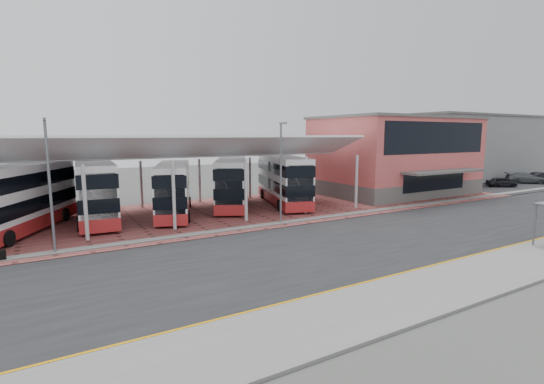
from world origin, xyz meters
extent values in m
plane|color=#3E413D|center=(0.00, 0.00, 0.00)|extent=(140.00, 140.00, 0.00)
cube|color=black|center=(0.00, -1.00, 0.01)|extent=(120.00, 14.00, 0.02)
cube|color=brown|center=(2.00, 13.00, 0.03)|extent=(72.00, 16.00, 0.06)
cube|color=slate|center=(0.00, -9.00, 0.07)|extent=(120.00, 4.00, 0.14)
cube|color=slate|center=(0.00, 6.20, 0.07)|extent=(120.00, 0.80, 0.14)
cube|color=black|center=(44.00, 10.00, 0.04)|extent=(22.00, 10.00, 0.08)
cube|color=#D58A00|center=(0.00, -7.00, 0.03)|extent=(120.00, 0.12, 0.01)
cube|color=#D58A00|center=(0.00, -6.70, 0.03)|extent=(120.00, 0.12, 0.01)
cylinder|color=silver|center=(-12.00, 8.50, 2.60)|extent=(0.26, 0.26, 5.20)
cylinder|color=silver|center=(-12.00, 19.50, 2.30)|extent=(0.26, 0.26, 4.60)
cylinder|color=silver|center=(-6.00, 8.50, 2.60)|extent=(0.26, 0.26, 5.20)
cylinder|color=silver|center=(-6.00, 19.50, 2.30)|extent=(0.26, 0.26, 4.60)
cylinder|color=silver|center=(0.00, 8.50, 2.60)|extent=(0.26, 0.26, 5.20)
cylinder|color=silver|center=(0.00, 19.50, 2.30)|extent=(0.26, 0.26, 4.60)
cylinder|color=silver|center=(6.00, 8.50, 2.60)|extent=(0.26, 0.26, 5.20)
cylinder|color=silver|center=(6.00, 19.50, 2.30)|extent=(0.26, 0.26, 4.60)
cylinder|color=silver|center=(12.00, 8.50, 2.60)|extent=(0.26, 0.26, 5.20)
cylinder|color=silver|center=(12.00, 19.50, 2.30)|extent=(0.26, 0.26, 4.60)
cube|color=white|center=(-6.00, 10.70, 6.10)|extent=(37.00, 4.95, 1.95)
cube|color=white|center=(-6.00, 16.30, 5.90)|extent=(37.00, 7.12, 1.43)
cube|color=#585653|center=(23.00, 14.00, 0.90)|extent=(18.00, 12.00, 1.80)
cube|color=#CA5956|center=(23.00, 14.00, 5.40)|extent=(18.00, 12.00, 7.20)
cube|color=black|center=(23.00, 8.10, 6.80)|extent=(16.00, 0.25, 3.40)
cube|color=black|center=(23.00, 8.10, 2.10)|extent=(10.00, 0.25, 2.20)
cube|color=#585653|center=(23.00, 7.00, 3.20)|extent=(11.00, 2.40, 0.25)
cube|color=#585653|center=(23.00, 14.00, 9.10)|extent=(18.40, 12.40, 0.30)
cube|color=slate|center=(48.00, 24.00, 5.00)|extent=(30.00, 20.00, 10.00)
cube|color=#585653|center=(48.00, 24.00, 10.10)|extent=(30.50, 20.50, 0.30)
cylinder|color=slate|center=(-14.00, 6.30, 4.00)|extent=(0.16, 0.16, 8.00)
cube|color=slate|center=(-14.00, 6.00, 8.00)|extent=(0.15, 0.90, 0.15)
cylinder|color=slate|center=(2.00, 6.30, 4.00)|extent=(0.16, 0.16, 8.00)
cube|color=slate|center=(2.00, 6.00, 8.00)|extent=(0.15, 0.90, 0.15)
cube|color=white|center=(-15.93, 13.15, 2.66)|extent=(7.90, 11.83, 4.66)
cube|color=#A92223|center=(-15.93, 13.15, 0.76)|extent=(7.96, 11.88, 0.98)
cube|color=black|center=(-15.93, 13.15, 2.17)|extent=(7.96, 11.88, 1.03)
cube|color=black|center=(-15.93, 13.15, 3.91)|extent=(7.96, 11.88, 1.03)
cylinder|color=black|center=(-16.49, 9.14, 0.60)|extent=(0.77, 1.10, 1.08)
cylinder|color=black|center=(-15.37, 17.16, 0.60)|extent=(0.77, 1.10, 1.08)
cylinder|color=black|center=(-12.97, 15.91, 0.60)|extent=(0.77, 1.10, 1.08)
cube|color=white|center=(-10.66, 15.07, 2.65)|extent=(3.53, 12.03, 4.64)
cube|color=#A92223|center=(-10.66, 15.07, 0.76)|extent=(3.57, 12.08, 0.97)
cube|color=black|center=(-10.66, 15.07, 2.16)|extent=(3.57, 12.08, 1.03)
cube|color=black|center=(-10.66, 15.07, 3.89)|extent=(3.57, 12.08, 1.03)
cube|color=black|center=(-11.08, 9.21, 2.54)|extent=(2.43, 0.28, 3.88)
cylinder|color=black|center=(-12.28, 11.38, 0.60)|extent=(0.38, 1.10, 1.08)
cylinder|color=black|center=(-9.58, 11.19, 0.60)|extent=(0.38, 1.10, 1.08)
cylinder|color=black|center=(-11.74, 18.96, 0.60)|extent=(0.38, 1.10, 1.08)
cylinder|color=black|center=(-9.05, 18.77, 0.60)|extent=(0.38, 1.10, 1.08)
cube|color=white|center=(-4.40, 13.97, 2.47)|extent=(6.02, 11.23, 4.31)
cube|color=#A92223|center=(-4.40, 13.97, 0.71)|extent=(6.07, 11.28, 0.90)
cube|color=black|center=(-4.40, 13.97, 2.01)|extent=(6.07, 11.28, 0.95)
cube|color=black|center=(-4.40, 13.97, 3.62)|extent=(6.07, 11.28, 0.95)
cube|color=black|center=(-6.21, 8.82, 2.36)|extent=(2.16, 0.84, 3.61)
cylinder|color=black|center=(-6.75, 11.06, 0.56)|extent=(0.60, 1.04, 1.00)
cylinder|color=black|center=(-4.39, 10.23, 0.56)|extent=(0.60, 1.04, 1.00)
cylinder|color=black|center=(-4.41, 17.72, 0.56)|extent=(0.60, 1.04, 1.00)
cylinder|color=black|center=(-2.05, 16.89, 0.56)|extent=(0.60, 1.04, 1.00)
cube|color=white|center=(1.77, 15.20, 2.55)|extent=(7.50, 11.36, 4.47)
cube|color=#A92223|center=(1.77, 15.20, 0.74)|extent=(7.55, 11.42, 0.94)
cube|color=black|center=(1.77, 15.20, 2.09)|extent=(7.55, 11.42, 0.99)
cube|color=black|center=(1.77, 15.20, 3.75)|extent=(7.55, 11.42, 0.99)
cube|color=black|center=(-0.80, 10.15, 2.45)|extent=(2.13, 1.15, 3.74)
cylinder|color=black|center=(-1.05, 12.53, 0.58)|extent=(0.73, 1.06, 1.04)
cylinder|color=black|center=(1.27, 11.35, 0.58)|extent=(0.73, 1.06, 1.04)
cylinder|color=black|center=(2.27, 19.04, 0.58)|extent=(0.73, 1.06, 1.04)
cylinder|color=black|center=(4.59, 17.87, 0.58)|extent=(0.73, 1.06, 1.04)
cube|color=white|center=(6.91, 13.84, 2.64)|extent=(6.00, 12.11, 4.63)
cube|color=#A92223|center=(6.91, 13.84, 0.76)|extent=(6.05, 12.17, 0.97)
cube|color=black|center=(6.91, 13.84, 2.16)|extent=(6.05, 12.17, 1.02)
cube|color=black|center=(6.91, 13.84, 3.88)|extent=(6.05, 12.17, 1.02)
cube|color=black|center=(5.21, 8.22, 2.54)|extent=(2.35, 0.80, 3.87)
cylinder|color=black|center=(4.53, 10.60, 0.60)|extent=(0.60, 1.12, 1.08)
cylinder|color=black|center=(7.10, 9.82, 0.60)|extent=(0.60, 1.12, 1.08)
cylinder|color=black|center=(6.72, 17.86, 0.60)|extent=(0.60, 1.12, 1.08)
cylinder|color=black|center=(9.29, 17.08, 0.60)|extent=(0.60, 1.12, 1.08)
cube|color=black|center=(-16.61, 6.00, 0.37)|extent=(0.36, 0.26, 0.62)
imported|color=black|center=(39.64, 10.02, 0.73)|extent=(4.01, 3.42, 1.30)
imported|color=#4E5256|center=(46.93, 10.62, 0.84)|extent=(5.12, 5.28, 1.52)
imported|color=black|center=(50.67, 10.12, 0.83)|extent=(4.79, 3.14, 1.49)
cylinder|color=slate|center=(12.44, -7.54, 1.44)|extent=(0.11, 0.11, 2.60)
camera|label=1|loc=(-14.28, -20.17, 7.10)|focal=26.00mm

